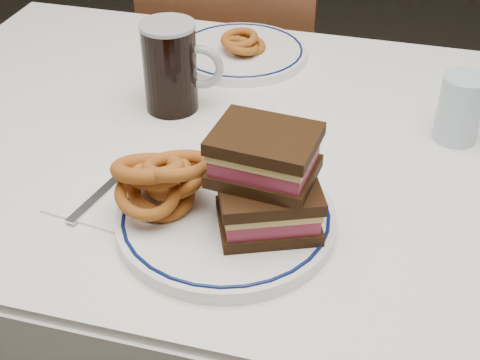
% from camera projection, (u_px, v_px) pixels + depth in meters
% --- Properties ---
extents(dining_table, '(1.27, 0.87, 0.75)m').
position_uv_depth(dining_table, '(247.00, 189.00, 1.15)').
color(dining_table, silver).
rests_on(dining_table, floor).
extents(chair_far, '(0.43, 0.43, 0.92)m').
position_uv_depth(chair_far, '(237.00, 83.00, 1.76)').
color(chair_far, '#492917').
rests_on(chair_far, floor).
extents(main_plate, '(0.30, 0.30, 0.02)m').
position_uv_depth(main_plate, '(226.00, 218.00, 0.90)').
color(main_plate, white).
rests_on(main_plate, dining_table).
extents(reuben_sandwich, '(0.16, 0.14, 0.13)m').
position_uv_depth(reuben_sandwich, '(267.00, 181.00, 0.85)').
color(reuben_sandwich, black).
rests_on(reuben_sandwich, main_plate).
extents(onion_rings_main, '(0.14, 0.14, 0.12)m').
position_uv_depth(onion_rings_main, '(161.00, 180.00, 0.89)').
color(onion_rings_main, '#662F0D').
rests_on(onion_rings_main, main_plate).
extents(ketchup_ramekin, '(0.06, 0.06, 0.03)m').
position_uv_depth(ketchup_ramekin, '(239.00, 167.00, 0.95)').
color(ketchup_ramekin, silver).
rests_on(ketchup_ramekin, main_plate).
extents(beer_mug, '(0.14, 0.09, 0.15)m').
position_uv_depth(beer_mug, '(172.00, 66.00, 1.12)').
color(beer_mug, black).
rests_on(beer_mug, dining_table).
extents(water_glass, '(0.07, 0.07, 0.11)m').
position_uv_depth(water_glass, '(460.00, 109.00, 1.05)').
color(water_glass, '#A4C1D4').
rests_on(water_glass, dining_table).
extents(far_plate, '(0.26, 0.26, 0.02)m').
position_uv_depth(far_plate, '(241.00, 52.00, 1.31)').
color(far_plate, white).
rests_on(far_plate, dining_table).
extents(onion_rings_far, '(0.09, 0.09, 0.05)m').
position_uv_depth(onion_rings_far, '(242.00, 43.00, 1.29)').
color(onion_rings_far, '#662F0D').
rests_on(onion_rings_far, far_plate).
extents(napkin_fork, '(0.13, 0.16, 0.01)m').
position_uv_depth(napkin_fork, '(101.00, 195.00, 0.96)').
color(napkin_fork, white).
rests_on(napkin_fork, dining_table).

